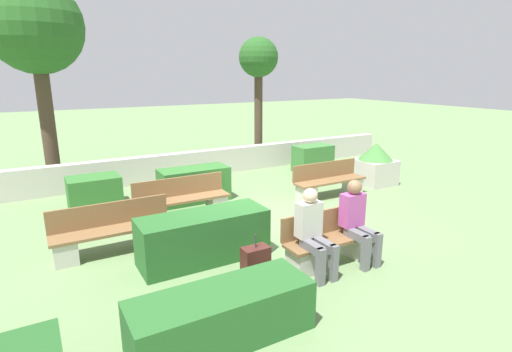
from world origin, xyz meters
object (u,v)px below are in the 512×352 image
Objects in this scene: person_seated_man at (357,218)px; suitcase at (256,265)px; person_seated_woman at (313,228)px; bench_right_side at (183,203)px; tree_center_left at (258,63)px; bench_back at (114,234)px; bench_left_side at (329,184)px; bench_front at (330,245)px; tree_leftmost at (35,30)px; planter_corner_left at (375,164)px.

suitcase is at bearing 174.09° from person_seated_man.
bench_right_side is at bearing 104.87° from person_seated_woman.
person_seated_woman is 8.38m from tree_center_left.
bench_back is at bearing -142.70° from bench_right_side.
bench_left_side and bench_back have the same top height.
person_seated_woman is 1.76× the size of suitcase.
tree_leftmost reaches higher than bench_front.
bench_front is 0.30× the size of tree_leftmost.
planter_corner_left is (7.04, 0.92, 0.24)m from bench_back.
bench_right_side is at bearing -136.17° from tree_center_left.
bench_right_side is 0.48× the size of tree_center_left.
planter_corner_left is 9.42m from tree_leftmost.
bench_left_side is 4.04m from person_seated_woman.
bench_front and bench_right_side have the same top height.
bench_front is 5.13m from planter_corner_left.
tree_leftmost reaches higher than tree_center_left.
person_seated_man is 0.88m from person_seated_woman.
bench_right_side is at bearing 32.47° from bench_back.
suitcase is (-3.65, -2.73, -0.04)m from bench_left_side.
person_seated_man is (3.35, -2.26, 0.41)m from bench_back.
bench_right_side is at bearing 170.52° from bench_left_side.
bench_front is at bearing -64.83° from tree_leftmost.
person_seated_woman is 1.16× the size of planter_corner_left.
bench_back is 3.37m from person_seated_woman.
tree_center_left is at bearing 68.41° from bench_front.
bench_left_side is 0.36× the size of tree_leftmost.
person_seated_man is at bearing -34.49° from bench_back.
bench_left_side is at bearing 57.04° from person_seated_man.
suitcase is 0.18× the size of tree_center_left.
tree_center_left is at bearing 71.73° from person_seated_man.
bench_back is at bearing -83.91° from tree_leftmost.
bench_right_side is at bearing -63.11° from tree_leftmost.
bench_left_side is at bearing -1.62° from bench_right_side.
person_seated_woman reaches higher than bench_right_side.
person_seated_man is 8.08m from tree_center_left.
person_seated_man reaches higher than bench_right_side.
person_seated_man reaches higher than planter_corner_left.
person_seated_woman is at bearing -114.25° from tree_center_left.
bench_right_side is at bearing 89.80° from suitcase.
person_seated_woman is at bearing -163.56° from bench_front.
bench_front is 0.84× the size of bench_left_side.
bench_right_side is (-3.64, 0.38, 0.00)m from bench_left_side.
person_seated_man is at bearing -17.26° from bench_front.
tree_leftmost is at bearing 121.25° from bench_right_side.
planter_corner_left is at bearing 40.72° from person_seated_man.
bench_back is 8.18m from tree_center_left.
tree_leftmost is (-0.56, 5.29, 3.69)m from bench_back.
person_seated_woman is at bearing -11.75° from suitcase.
tree_leftmost is (-3.91, 7.55, 3.28)m from person_seated_man.
bench_back is 1.49× the size of person_seated_man.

